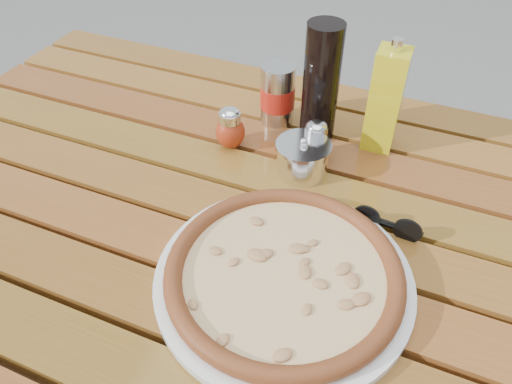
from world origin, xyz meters
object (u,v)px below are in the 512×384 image
at_px(pepper_shaker, 230,128).
at_px(oregano_shaker, 315,142).
at_px(soda_can, 278,95).
at_px(dark_bottle, 321,83).
at_px(plate, 284,280).
at_px(pizza, 284,273).
at_px(olive_oil_cruet, 386,100).
at_px(sunglasses, 387,224).
at_px(table, 251,245).
at_px(parmesan_tin, 303,157).

xyz_separation_m(pepper_shaker, oregano_shaker, (0.16, 0.02, 0.00)).
bearing_deg(soda_can, dark_bottle, -7.95).
relative_size(plate, oregano_shaker, 4.39).
distance_m(pizza, olive_oil_cruet, 0.38).
distance_m(pizza, oregano_shaker, 0.29).
bearing_deg(sunglasses, table, -163.52).
xyz_separation_m(oregano_shaker, parmesan_tin, (-0.01, -0.04, -0.01)).
bearing_deg(pepper_shaker, plate, -52.13).
height_order(plate, olive_oil_cruet, olive_oil_cruet).
distance_m(plate, soda_can, 0.41).
bearing_deg(parmesan_tin, soda_can, 126.81).
height_order(table, dark_bottle, dark_bottle).
relative_size(oregano_shaker, parmesan_tin, 0.69).
bearing_deg(pizza, olive_oil_cruet, 82.64).
distance_m(pepper_shaker, parmesan_tin, 0.15).
bearing_deg(table, dark_bottle, 83.61).
distance_m(parmesan_tin, sunglasses, 0.19).
distance_m(table, pepper_shaker, 0.22).
relative_size(dark_bottle, parmesan_tin, 1.84).
height_order(plate, pepper_shaker, pepper_shaker).
xyz_separation_m(soda_can, parmesan_tin, (0.10, -0.13, -0.03)).
bearing_deg(olive_oil_cruet, table, -118.81).
height_order(olive_oil_cruet, sunglasses, olive_oil_cruet).
xyz_separation_m(table, pizza, (0.10, -0.11, 0.10)).
height_order(dark_bottle, soda_can, dark_bottle).
bearing_deg(dark_bottle, soda_can, 172.05).
distance_m(table, dark_bottle, 0.31).
xyz_separation_m(dark_bottle, olive_oil_cruet, (0.12, 0.01, -0.01)).
bearing_deg(oregano_shaker, pepper_shaker, -172.46).
xyz_separation_m(table, oregano_shaker, (0.05, 0.17, 0.11)).
relative_size(pepper_shaker, olive_oil_cruet, 0.39).
xyz_separation_m(pepper_shaker, parmesan_tin, (0.15, -0.02, -0.01)).
distance_m(dark_bottle, soda_can, 0.10).
distance_m(pepper_shaker, sunglasses, 0.33).
xyz_separation_m(pepper_shaker, olive_oil_cruet, (0.25, 0.11, 0.06)).
distance_m(soda_can, parmesan_tin, 0.17).
bearing_deg(sunglasses, pepper_shaker, 165.13).
height_order(plate, pizza, pizza).
relative_size(oregano_shaker, dark_bottle, 0.37).
bearing_deg(plate, table, 131.46).
height_order(oregano_shaker, dark_bottle, dark_bottle).
distance_m(oregano_shaker, olive_oil_cruet, 0.14).
bearing_deg(table, pizza, -48.54).
relative_size(olive_oil_cruet, parmesan_tin, 1.76).
bearing_deg(pizza, dark_bottle, 100.70).
relative_size(table, dark_bottle, 6.36).
bearing_deg(pepper_shaker, table, -54.93).
xyz_separation_m(plate, soda_can, (-0.15, 0.37, 0.05)).
bearing_deg(soda_can, plate, -67.50).
bearing_deg(table, plate, -48.54).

